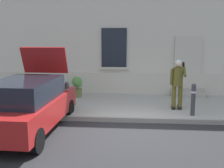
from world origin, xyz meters
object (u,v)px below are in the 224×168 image
(bollard_near_person, at_px, (193,98))
(person_on_phone, at_px, (178,81))
(hatchback_car_red, at_px, (27,104))
(bollard_far_left, at_px, (67,96))
(planter_olive, at_px, (77,86))
(planter_terracotta, at_px, (20,84))

(bollard_near_person, height_order, person_on_phone, person_on_phone)
(hatchback_car_red, bearing_deg, bollard_near_person, 16.90)
(bollard_near_person, relative_size, person_on_phone, 0.60)
(hatchback_car_red, relative_size, bollard_near_person, 3.93)
(person_on_phone, bearing_deg, bollard_far_left, -175.30)
(hatchback_car_red, distance_m, bollard_near_person, 5.09)
(planter_olive, bearing_deg, planter_terracotta, 173.33)
(bollard_far_left, bearing_deg, hatchback_car_red, -117.20)
(bollard_near_person, relative_size, planter_terracotta, 1.22)
(bollard_far_left, relative_size, person_on_phone, 0.60)
(bollard_near_person, bearing_deg, bollard_far_left, 180.00)
(bollard_near_person, xyz_separation_m, planter_olive, (-4.30, 2.45, -0.11))
(hatchback_car_red, height_order, person_on_phone, hatchback_car_red)
(bollard_far_left, xyz_separation_m, planter_olive, (-0.19, 2.45, -0.11))
(planter_terracotta, bearing_deg, hatchback_car_red, -63.75)
(hatchback_car_red, bearing_deg, planter_terracotta, 116.25)
(person_on_phone, distance_m, planter_terracotta, 6.90)
(bollard_far_left, bearing_deg, planter_terracotta, 135.91)
(hatchback_car_red, relative_size, planter_olive, 4.78)
(bollard_far_left, bearing_deg, person_on_phone, 10.57)
(person_on_phone, bearing_deg, planter_olive, 149.87)
(planter_terracotta, relative_size, planter_olive, 1.00)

